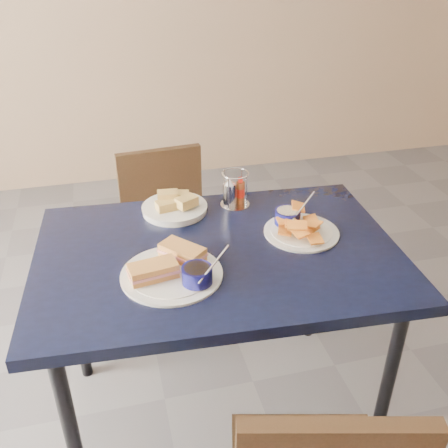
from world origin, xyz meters
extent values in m
plane|color=#58575D|center=(0.00, 0.00, 0.00)|extent=(6.00, 6.00, 0.00)
cube|color=black|center=(-0.17, 0.22, 0.73)|extent=(1.22, 0.86, 0.04)
cylinder|color=black|center=(-0.68, -0.09, 0.35)|extent=(0.04, 0.04, 0.71)
cylinder|color=black|center=(0.34, -0.09, 0.35)|extent=(0.04, 0.04, 0.71)
cylinder|color=black|center=(-0.68, 0.53, 0.35)|extent=(0.04, 0.04, 0.71)
cylinder|color=black|center=(0.34, 0.53, 0.35)|extent=(0.04, 0.04, 0.71)
cube|color=black|center=(-0.24, 0.82, 0.39)|extent=(0.41, 0.40, 0.04)
cylinder|color=black|center=(-0.40, 0.67, 0.19)|extent=(0.03, 0.03, 0.37)
cylinder|color=black|center=(-0.09, 0.67, 0.19)|extent=(0.03, 0.03, 0.37)
cylinder|color=black|center=(-0.40, 0.96, 0.19)|extent=(0.03, 0.03, 0.37)
cylinder|color=black|center=(-0.09, 0.96, 0.19)|extent=(0.03, 0.03, 0.37)
cube|color=black|center=(-0.24, 0.98, 0.61)|extent=(0.38, 0.07, 0.40)
cylinder|color=white|center=(-0.34, 0.12, 0.75)|extent=(0.31, 0.31, 0.01)
cylinder|color=white|center=(-0.34, 0.12, 0.76)|extent=(0.25, 0.25, 0.00)
cube|color=#CE904A|center=(-0.39, 0.11, 0.78)|extent=(0.15, 0.09, 0.04)
cube|color=tan|center=(-0.39, 0.11, 0.78)|extent=(0.16, 0.10, 0.01)
cube|color=#CE904A|center=(-0.29, 0.18, 0.78)|extent=(0.14, 0.15, 0.04)
cube|color=tan|center=(-0.29, 0.18, 0.78)|extent=(0.15, 0.16, 0.01)
cylinder|color=#0B0B3D|center=(-0.27, 0.05, 0.79)|extent=(0.09, 0.09, 0.05)
cylinder|color=black|center=(-0.27, 0.05, 0.80)|extent=(0.08, 0.08, 0.01)
cylinder|color=silver|center=(-0.23, 0.03, 0.83)|extent=(0.11, 0.07, 0.08)
cylinder|color=white|center=(0.13, 0.25, 0.75)|extent=(0.26, 0.26, 0.01)
cylinder|color=white|center=(0.13, 0.25, 0.76)|extent=(0.21, 0.21, 0.00)
cube|color=orange|center=(0.15, 0.23, 0.76)|extent=(0.08, 0.07, 0.02)
cube|color=orange|center=(0.18, 0.29, 0.77)|extent=(0.06, 0.07, 0.03)
cube|color=orange|center=(0.14, 0.17, 0.77)|extent=(0.05, 0.07, 0.01)
cube|color=orange|center=(0.06, 0.23, 0.78)|extent=(0.07, 0.08, 0.01)
cube|color=orange|center=(0.16, 0.24, 0.78)|extent=(0.07, 0.08, 0.03)
cube|color=orange|center=(0.10, 0.20, 0.79)|extent=(0.06, 0.07, 0.02)
cube|color=orange|center=(0.09, 0.24, 0.79)|extent=(0.07, 0.08, 0.02)
cube|color=orange|center=(0.08, 0.27, 0.80)|extent=(0.07, 0.05, 0.01)
cube|color=orange|center=(0.10, 0.22, 0.80)|extent=(0.08, 0.06, 0.02)
cube|color=orange|center=(0.15, 0.33, 0.80)|extent=(0.06, 0.08, 0.02)
cylinder|color=#0B0B3D|center=(0.10, 0.31, 0.79)|extent=(0.09, 0.09, 0.05)
cylinder|color=#C1AF91|center=(0.10, 0.31, 0.80)|extent=(0.08, 0.08, 0.01)
cylinder|color=silver|center=(0.15, 0.29, 0.83)|extent=(0.11, 0.07, 0.08)
cylinder|color=white|center=(-0.26, 0.51, 0.76)|extent=(0.24, 0.24, 0.02)
cylinder|color=white|center=(-0.26, 0.51, 0.77)|extent=(0.19, 0.19, 0.00)
cube|color=#D9B15F|center=(-0.29, 0.49, 0.79)|extent=(0.08, 0.06, 0.03)
cube|color=#D9B15F|center=(-0.24, 0.54, 0.79)|extent=(0.09, 0.07, 0.03)
cube|color=#D9B15F|center=(-0.22, 0.48, 0.80)|extent=(0.09, 0.08, 0.03)
cube|color=#D9B15F|center=(-0.28, 0.53, 0.81)|extent=(0.08, 0.06, 0.03)
cylinder|color=silver|center=(-0.04, 0.50, 0.75)|extent=(0.11, 0.11, 0.01)
cylinder|color=silver|center=(0.00, 0.54, 0.82)|extent=(0.01, 0.00, 0.13)
cylinder|color=silver|center=(-0.07, 0.54, 0.82)|extent=(0.01, 0.00, 0.13)
cylinder|color=silver|center=(-0.07, 0.47, 0.82)|extent=(0.01, 0.01, 0.13)
cylinder|color=silver|center=(0.00, 0.47, 0.82)|extent=(0.01, 0.01, 0.13)
torus|color=silver|center=(-0.04, 0.50, 0.88)|extent=(0.10, 0.10, 0.00)
cylinder|color=silver|center=(-0.06, 0.50, 0.80)|extent=(0.05, 0.05, 0.08)
cone|color=silver|center=(-0.06, 0.50, 0.85)|extent=(0.04, 0.04, 0.02)
cylinder|color=brown|center=(-0.01, 0.51, 0.80)|extent=(0.03, 0.03, 0.08)
cylinder|color=#A11409|center=(-0.01, 0.51, 0.80)|extent=(0.03, 0.03, 0.03)
cylinder|color=#A11409|center=(-0.01, 0.51, 0.85)|extent=(0.02, 0.02, 0.02)
camera|label=1|loc=(-0.48, -1.10, 1.64)|focal=40.00mm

